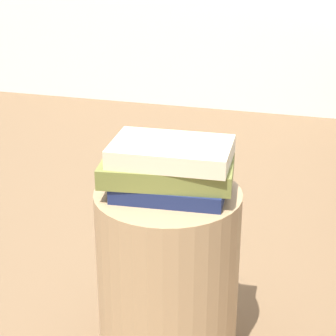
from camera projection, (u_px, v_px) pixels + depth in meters
side_table at (168, 274)px, 1.49m from camera, size 0.34×0.34×0.43m
book_navy at (170, 187)px, 1.39m from camera, size 0.26×0.17×0.03m
book_olive at (168, 171)px, 1.38m from camera, size 0.31×0.19×0.05m
book_cream at (171, 152)px, 1.37m from camera, size 0.27×0.18×0.04m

